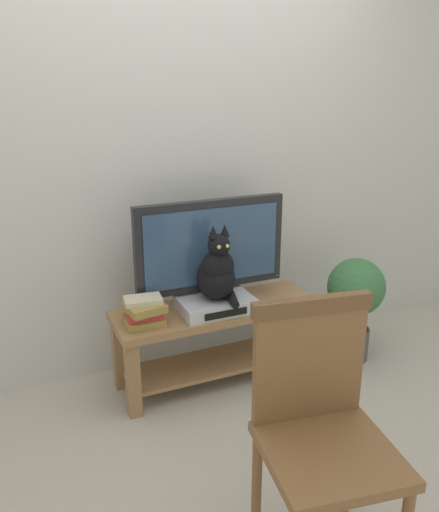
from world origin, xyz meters
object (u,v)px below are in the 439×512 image
Objects in this scene: tv at (211,249)px; book_stack at (144,312)px; potted_plant at (355,297)px; media_box at (216,304)px; cat at (217,272)px; tv_stand at (216,330)px; wooden_chair at (320,417)px.

tv is 4.04× the size of book_stack.
tv is 1.32× the size of potted_plant.
media_box is 0.93m from potted_plant.
cat is 1.98× the size of book_stack.
tv_stand is at bearing 72.31° from cat.
book_stack is (-0.31, 1.18, -0.03)m from wooden_chair.
media_box is at bearing 0.90° from book_stack.
media_box is (-0.02, -0.05, 0.19)m from tv_stand.
potted_plant is at bearing -7.16° from tv_stand.
potted_plant reaches higher than tv_stand.
wooden_chair is at bearing -95.99° from tv_stand.
media_box is (-0.02, -0.12, -0.29)m from tv.
tv_stand is 0.48m from tv.
cat is 0.45m from book_stack.
wooden_chair is at bearing -75.17° from book_stack.
cat is at bearing -85.31° from media_box.
cat is at bearing -107.69° from tv_stand.
potted_plant reaches higher than media_box.
book_stack is 0.33× the size of potted_plant.
tv reaches higher than media_box.
tv is at bearing 81.32° from cat.
media_box is at bearing -100.21° from tv.
wooden_chair is (-0.13, -1.23, 0.25)m from tv_stand.
tv_stand is 0.50m from book_stack.
wooden_chair reaches higher than cat.
tv is at bearing 16.06° from book_stack.
wooden_chair is (-0.11, -1.17, -0.14)m from cat.
tv reaches higher than potted_plant.
wooden_chair is 1.53m from potted_plant.
potted_plant reaches higher than book_stack.
potted_plant is at bearing -2.41° from book_stack.
tv is 2.13× the size of media_box.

